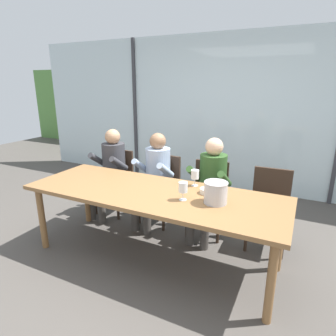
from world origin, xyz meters
The scene contains 16 objects.
ground centered at (0.00, 1.00, 0.00)m, with size 14.00×14.00×0.00m, color #4C4742.
window_glass_panel centered at (0.00, 2.50, 1.30)m, with size 7.83×0.03×2.60m, color silver.
window_mullion_left centered at (-1.76, 2.48, 1.30)m, with size 0.06×0.06×2.60m, color #38383D.
hillside_vineyard centered at (0.00, 5.70, 1.10)m, with size 13.83×2.40×2.19m, color #568942.
dining_table centered at (0.00, 0.00, 0.70)m, with size 2.63×0.93×0.77m.
chair_near_curtain centered at (-1.07, 0.86, 0.52)m, with size 0.45×0.45×0.88m.
chair_left_of_center centered at (-0.34, 0.88, 0.52)m, with size 0.48×0.48×0.88m.
chair_center centered at (0.32, 0.86, 0.52)m, with size 0.47×0.47×0.88m.
chair_right_of_center centered at (1.04, 0.86, 0.52)m, with size 0.45×0.45×0.88m.
person_charcoal_jacket centered at (-1.08, 0.74, 0.69)m, with size 0.48×0.63×1.20m.
person_pale_blue_shirt centered at (-0.38, 0.74, 0.69)m, with size 0.49×0.63×1.20m.
person_olive_shirt centered at (0.37, 0.74, 0.69)m, with size 0.49×0.63×1.20m.
ice_bucket_primary centered at (0.65, 0.00, 0.87)m, with size 0.22×0.22×0.20m.
tasting_bowl centered at (0.51, 0.19, 0.79)m, with size 0.14×0.14×0.05m, color silver.
wine_glass_by_left_taster centered at (0.32, 0.34, 0.88)m, with size 0.08×0.08×0.17m.
wine_glass_near_bucket centered at (0.36, -0.07, 0.88)m, with size 0.08×0.08×0.17m.
Camera 1 is at (1.32, -2.33, 1.81)m, focal length 30.52 mm.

